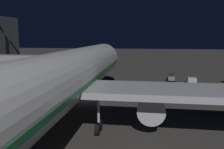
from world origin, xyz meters
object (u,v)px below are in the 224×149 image
object	(u,v)px
traffic_cone_nose_starboard	(96,81)
baggage_container_near_belt	(192,81)
airliner_at_gate	(60,81)
jet_bridge	(39,63)
traffic_cone_nose_port	(115,81)
pushback_tug	(171,78)

from	to	relation	value
traffic_cone_nose_starboard	baggage_container_near_belt	bearing A→B (deg)	-177.63
airliner_at_gate	traffic_cone_nose_starboard	bearing A→B (deg)	-85.57
traffic_cone_nose_starboard	jet_bridge	bearing A→B (deg)	56.88
traffic_cone_nose_starboard	airliner_at_gate	bearing A→B (deg)	94.43
airliner_at_gate	baggage_container_near_belt	xyz separation A→B (m)	(-19.21, -29.27, -4.91)
jet_bridge	baggage_container_near_belt	bearing A→B (deg)	-156.08
jet_bridge	traffic_cone_nose_starboard	xyz separation A→B (m)	(-7.90, -12.12, -5.46)
traffic_cone_nose_port	traffic_cone_nose_starboard	bearing A→B (deg)	0.00
pushback_tug	traffic_cone_nose_port	size ratio (longest dim) A/B	4.40
airliner_at_gate	jet_bridge	size ratio (longest dim) A/B	3.26
baggage_container_near_belt	traffic_cone_nose_port	distance (m)	17.04
airliner_at_gate	pushback_tug	bearing A→B (deg)	-115.19
traffic_cone_nose_port	airliner_at_gate	bearing A→B (deg)	85.57
jet_bridge	traffic_cone_nose_starboard	distance (m)	15.46
jet_bridge	traffic_cone_nose_starboard	bearing A→B (deg)	-123.12
airliner_at_gate	pushback_tug	xyz separation A→B (m)	(-14.99, -31.87, -4.86)
pushback_tug	traffic_cone_nose_starboard	bearing A→B (deg)	11.45
airliner_at_gate	baggage_container_near_belt	size ratio (longest dim) A/B	31.92
traffic_cone_nose_port	jet_bridge	bearing A→B (deg)	44.56
traffic_cone_nose_starboard	pushback_tug	bearing A→B (deg)	-168.55
airliner_at_gate	jet_bridge	distance (m)	19.15
airliner_at_gate	jet_bridge	world-z (taller)	airliner_at_gate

